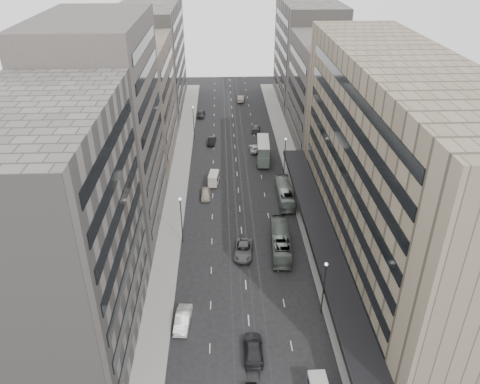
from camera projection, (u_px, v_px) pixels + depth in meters
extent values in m
plane|color=black|center=(246.00, 289.00, 66.24)|extent=(220.00, 220.00, 0.00)
cube|color=gray|center=(293.00, 169.00, 99.30)|extent=(4.00, 125.00, 0.15)
cube|color=gray|center=(180.00, 171.00, 98.43)|extent=(4.00, 125.00, 0.15)
cube|color=gray|center=(394.00, 167.00, 66.64)|extent=(15.00, 60.00, 30.00)
cube|color=black|center=(322.00, 232.00, 71.68)|extent=(4.40, 60.00, 0.50)
cube|color=#504945|center=(329.00, 93.00, 106.43)|extent=(15.00, 28.00, 24.00)
cube|color=slate|center=(307.00, 54.00, 131.58)|extent=(15.00, 32.00, 28.00)
cube|color=slate|center=(55.00, 239.00, 51.14)|extent=(15.00, 28.00, 30.00)
cube|color=#504945|center=(104.00, 130.00, 73.68)|extent=(15.00, 26.00, 34.00)
cube|color=gray|center=(134.00, 102.00, 99.40)|extent=(15.00, 28.00, 25.00)
cube|color=slate|center=(152.00, 58.00, 127.40)|extent=(15.00, 38.00, 28.00)
cylinder|color=#262628|center=(323.00, 290.00, 60.28)|extent=(0.16, 0.16, 8.00)
sphere|color=silver|center=(326.00, 264.00, 58.27)|extent=(0.44, 0.44, 0.44)
cylinder|color=#262628|center=(285.00, 158.00, 95.12)|extent=(0.16, 0.16, 8.00)
sphere|color=silver|center=(286.00, 139.00, 93.11)|extent=(0.44, 0.44, 0.44)
cylinder|color=#262628|center=(182.00, 221.00, 74.38)|extent=(0.16, 0.16, 8.00)
sphere|color=silver|center=(180.00, 199.00, 72.37)|extent=(0.44, 0.44, 0.44)
cylinder|color=#262628|center=(194.00, 124.00, 111.83)|extent=(0.16, 0.16, 8.00)
sphere|color=silver|center=(193.00, 107.00, 109.82)|extent=(0.44, 0.44, 0.44)
imported|color=slate|center=(280.00, 241.00, 73.78)|extent=(3.49, 11.90, 3.27)
imported|color=gray|center=(285.00, 193.00, 87.42)|extent=(2.60, 11.00, 3.06)
cube|color=slate|center=(263.00, 155.00, 102.05)|extent=(2.97, 9.03, 2.28)
cube|color=slate|center=(263.00, 146.00, 101.00)|extent=(2.90, 8.67, 1.98)
cube|color=silver|center=(263.00, 141.00, 100.49)|extent=(2.97, 9.03, 0.12)
cylinder|color=black|center=(257.00, 166.00, 99.83)|extent=(0.33, 1.00, 0.99)
cylinder|color=black|center=(269.00, 166.00, 99.79)|extent=(0.33, 1.00, 0.99)
cylinder|color=black|center=(257.00, 153.00, 105.41)|extent=(0.33, 1.00, 0.99)
cylinder|color=black|center=(268.00, 153.00, 105.38)|extent=(0.33, 1.00, 0.99)
cube|color=beige|center=(214.00, 180.00, 93.03)|extent=(2.29, 4.18, 1.23)
cube|color=#BCB6A9|center=(214.00, 176.00, 92.49)|extent=(2.24, 4.10, 0.96)
cylinder|color=black|center=(208.00, 186.00, 92.26)|extent=(0.26, 0.66, 0.64)
cylinder|color=black|center=(217.00, 187.00, 92.12)|extent=(0.26, 0.66, 0.64)
cylinder|color=black|center=(210.00, 180.00, 94.54)|extent=(0.26, 0.66, 0.64)
cylinder|color=black|center=(219.00, 180.00, 94.40)|extent=(0.26, 0.66, 0.64)
imported|color=silver|center=(183.00, 319.00, 59.98)|extent=(2.25, 5.32, 1.71)
imported|color=slate|center=(243.00, 250.00, 73.02)|extent=(3.38, 6.24, 1.66)
imported|color=black|center=(253.00, 349.00, 55.77)|extent=(2.46, 5.81, 1.67)
imported|color=#B5A896|center=(206.00, 194.00, 88.62)|extent=(1.96, 4.59, 1.55)
imported|color=black|center=(212.00, 141.00, 110.83)|extent=(2.07, 4.76, 1.52)
imported|color=silver|center=(254.00, 149.00, 107.26)|extent=(2.42, 4.90, 1.34)
imported|color=#535355|center=(256.00, 128.00, 118.20)|extent=(2.46, 5.12, 1.44)
imported|color=#29292B|center=(201.00, 114.00, 127.01)|extent=(2.31, 4.97, 1.65)
imported|color=#B4A595|center=(241.00, 99.00, 138.39)|extent=(2.19, 5.29, 1.70)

